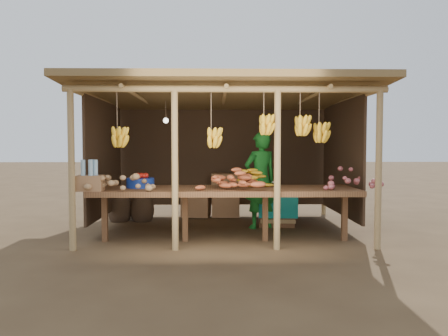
{
  "coord_description": "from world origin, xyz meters",
  "views": [
    {
      "loc": [
        -0.15,
        -7.44,
        1.44
      ],
      "look_at": [
        0.0,
        0.0,
        1.05
      ],
      "focal_mm": 35.0,
      "sensor_mm": 36.0,
      "label": 1
    }
  ],
  "objects": [
    {
      "name": "tomato_basin",
      "position": [
        -1.28,
        -0.86,
        0.89
      ],
      "size": [
        0.42,
        0.42,
        0.22
      ],
      "rotation": [
        0.0,
        0.0,
        0.29
      ],
      "color": "navy",
      "rests_on": "counter"
    },
    {
      "name": "stall_structure",
      "position": [
        -0.02,
        -0.16,
        1.9
      ],
      "size": [
        4.7,
        3.5,
        2.43
      ],
      "color": "tan",
      "rests_on": "ground"
    },
    {
      "name": "onion_heap",
      "position": [
        1.85,
        -1.04,
        0.98
      ],
      "size": [
        0.93,
        0.65,
        0.36
      ],
      "primitive_type": null,
      "rotation": [
        0.0,
        0.0,
        -0.16
      ],
      "color": "#B0555A",
      "rests_on": "counter"
    },
    {
      "name": "burlap_sacks",
      "position": [
        -1.75,
        0.79,
        0.27
      ],
      "size": [
        0.89,
        0.46,
        0.63
      ],
      "color": "#422E1E",
      "rests_on": "ground"
    },
    {
      "name": "potato_heap",
      "position": [
        -1.49,
        -1.25,
        0.98
      ],
      "size": [
        0.96,
        0.68,
        0.36
      ],
      "primitive_type": null,
      "rotation": [
        0.0,
        0.0,
        0.18
      ],
      "color": "#A67F56",
      "rests_on": "counter"
    },
    {
      "name": "tarp_crate",
      "position": [
        0.94,
        0.32,
        0.33
      ],
      "size": [
        0.72,
        0.63,
        0.81
      ],
      "color": "brown",
      "rests_on": "ground"
    },
    {
      "name": "ground",
      "position": [
        0.0,
        0.0,
        0.0
      ],
      "size": [
        60.0,
        60.0,
        0.0
      ],
      "primitive_type": "plane",
      "color": "brown",
      "rests_on": "ground"
    },
    {
      "name": "bottle_box",
      "position": [
        -1.9,
        -1.32,
        0.97
      ],
      "size": [
        0.36,
        0.29,
        0.44
      ],
      "color": "#906440",
      "rests_on": "counter"
    },
    {
      "name": "sweet_potato_heap",
      "position": [
        0.09,
        -1.1,
        0.98
      ],
      "size": [
        1.04,
        0.77,
        0.36
      ],
      "primitive_type": null,
      "rotation": [
        0.0,
        0.0,
        -0.25
      ],
      "color": "#C45A32",
      "rests_on": "counter"
    },
    {
      "name": "banana_pile",
      "position": [
        0.37,
        -0.62,
        0.97
      ],
      "size": [
        0.74,
        0.6,
        0.35
      ],
      "primitive_type": null,
      "rotation": [
        0.0,
        0.0,
        0.38
      ],
      "color": "yellow",
      "rests_on": "counter"
    },
    {
      "name": "counter",
      "position": [
        0.0,
        -0.95,
        0.74
      ],
      "size": [
        3.9,
        1.05,
        0.8
      ],
      "color": "brown",
      "rests_on": "ground"
    },
    {
      "name": "vendor",
      "position": [
        0.63,
        0.07,
        0.84
      ],
      "size": [
        0.72,
        0.62,
        1.68
      ],
      "primitive_type": "imported",
      "rotation": [
        0.0,
        0.0,
        3.57
      ],
      "color": "#176920",
      "rests_on": "ground"
    },
    {
      "name": "carton_stack",
      "position": [
        -0.14,
        1.2,
        0.38
      ],
      "size": [
        1.17,
        0.48,
        0.86
      ],
      "color": "#906440",
      "rests_on": "ground"
    }
  ]
}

